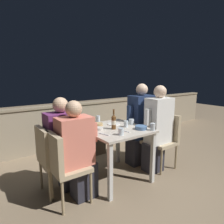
% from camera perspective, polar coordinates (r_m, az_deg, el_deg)
% --- Properties ---
extents(ground_plane, '(16.00, 16.00, 0.00)m').
position_cam_1_polar(ground_plane, '(3.09, 0.76, -18.23)').
color(ground_plane, '#847056').
extents(parapet_wall, '(9.00, 0.18, 0.90)m').
position_cam_1_polar(parapet_wall, '(4.24, -12.27, -3.69)').
color(parapet_wall, gray).
rests_on(parapet_wall, ground_plane).
extents(dining_table, '(0.82, 0.90, 0.75)m').
position_cam_1_polar(dining_table, '(2.83, 0.80, -6.75)').
color(dining_table, '#BCB2A3').
rests_on(dining_table, ground_plane).
extents(planter_hedge, '(0.85, 0.47, 0.63)m').
position_cam_1_polar(planter_hedge, '(3.73, -8.84, -7.21)').
color(planter_hedge, brown).
rests_on(planter_hedge, ground_plane).
extents(chair_left_near, '(0.41, 0.41, 0.87)m').
position_cam_1_polar(chair_left_near, '(2.38, -13.99, -13.68)').
color(chair_left_near, tan).
rests_on(chair_left_near, ground_plane).
extents(person_coral_top, '(0.48, 0.26, 1.21)m').
position_cam_1_polar(person_coral_top, '(2.42, -9.73, -10.97)').
color(person_coral_top, '#282833').
rests_on(person_coral_top, ground_plane).
extents(chair_left_far, '(0.41, 0.41, 0.87)m').
position_cam_1_polar(chair_left_far, '(2.63, -17.22, -11.40)').
color(chair_left_far, tan).
rests_on(chair_left_far, ground_plane).
extents(person_purple_stripe, '(0.48, 0.26, 1.22)m').
position_cam_1_polar(person_purple_stripe, '(2.66, -13.34, -8.91)').
color(person_purple_stripe, '#282833').
rests_on(person_purple_stripe, ground_plane).
extents(chair_right_near, '(0.41, 0.41, 0.87)m').
position_cam_1_polar(chair_right_near, '(3.34, 14.87, -6.53)').
color(chair_right_near, tan).
rests_on(chair_right_near, ground_plane).
extents(person_white_polo, '(0.48, 0.26, 1.33)m').
position_cam_1_polar(person_white_polo, '(3.16, 12.78, -4.61)').
color(person_white_polo, '#282833').
rests_on(person_white_polo, ground_plane).
extents(chair_right_far, '(0.41, 0.41, 0.87)m').
position_cam_1_polar(chair_right_far, '(3.52, 10.10, -5.43)').
color(chair_right_far, tan).
rests_on(chair_right_far, ground_plane).
extents(person_navy_jumper, '(0.48, 0.26, 1.35)m').
position_cam_1_polar(person_navy_jumper, '(3.35, 7.91, -3.44)').
color(person_navy_jumper, '#282833').
rests_on(person_navy_jumper, ground_plane).
extents(beer_bottle, '(0.06, 0.06, 0.28)m').
position_cam_1_polar(beer_bottle, '(2.73, 0.49, -2.75)').
color(beer_bottle, brown).
rests_on(beer_bottle, dining_table).
extents(plate_0, '(0.19, 0.19, 0.01)m').
position_cam_1_polar(plate_0, '(3.01, 0.48, -3.44)').
color(plate_0, white).
rests_on(plate_0, dining_table).
extents(bowl_0, '(0.11, 0.11, 0.04)m').
position_cam_1_polar(bowl_0, '(2.70, -3.68, -4.74)').
color(bowl_0, beige).
rests_on(bowl_0, dining_table).
extents(bowl_1, '(0.16, 0.16, 0.05)m').
position_cam_1_polar(bowl_1, '(2.77, 8.28, -4.34)').
color(bowl_1, '#4C709E').
rests_on(bowl_1, dining_table).
extents(bowl_2, '(0.14, 0.14, 0.04)m').
position_cam_1_polar(bowl_2, '(2.94, -4.05, -3.48)').
color(bowl_2, tan).
rests_on(bowl_2, dining_table).
extents(glass_cup_0, '(0.08, 0.08, 0.08)m').
position_cam_1_polar(glass_cup_0, '(3.01, 5.58, -2.78)').
color(glass_cup_0, silver).
rests_on(glass_cup_0, dining_table).
extents(glass_cup_1, '(0.07, 0.07, 0.10)m').
position_cam_1_polar(glass_cup_1, '(2.74, -5.88, -3.96)').
color(glass_cup_1, silver).
rests_on(glass_cup_1, dining_table).
extents(glass_cup_2, '(0.06, 0.06, 0.09)m').
position_cam_1_polar(glass_cup_2, '(2.85, 4.03, -3.41)').
color(glass_cup_2, silver).
rests_on(glass_cup_2, dining_table).
extents(glass_cup_3, '(0.06, 0.06, 0.10)m').
position_cam_1_polar(glass_cup_3, '(2.73, 11.58, -4.17)').
color(glass_cup_3, silver).
rests_on(glass_cup_3, dining_table).
extents(glass_cup_4, '(0.07, 0.07, 0.09)m').
position_cam_1_polar(glass_cup_4, '(2.48, 2.58, -5.60)').
color(glass_cup_4, silver).
rests_on(glass_cup_4, dining_table).
extents(glass_cup_5, '(0.06, 0.06, 0.12)m').
position_cam_1_polar(glass_cup_5, '(3.08, -3.98, -2.12)').
color(glass_cup_5, silver).
rests_on(glass_cup_5, dining_table).
extents(fork_0, '(0.06, 0.17, 0.01)m').
position_cam_1_polar(fork_0, '(2.51, -2.30, -6.35)').
color(fork_0, silver).
rests_on(fork_0, dining_table).
extents(fork_1, '(0.04, 0.17, 0.01)m').
position_cam_1_polar(fork_1, '(2.66, 3.65, -5.43)').
color(fork_1, silver).
rests_on(fork_1, dining_table).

